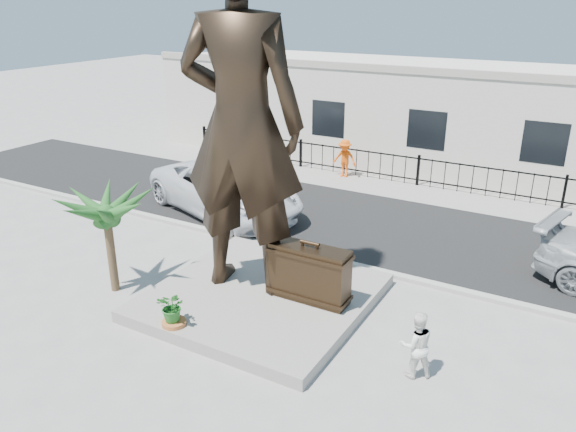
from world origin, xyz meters
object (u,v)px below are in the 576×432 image
tourist (416,345)px  car_white (225,189)px  statue (241,124)px  suitcase (309,273)px

tourist → car_white: bearing=-66.9°
statue → car_white: 7.05m
statue → suitcase: 3.96m
suitcase → tourist: bearing=-22.2°
statue → tourist: bearing=155.4°
suitcase → car_white: size_ratio=0.31×
tourist → statue: bearing=-47.3°
suitcase → tourist: suitcase is taller
statue → car_white: bearing=-60.5°
car_white → suitcase: bearing=-109.0°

